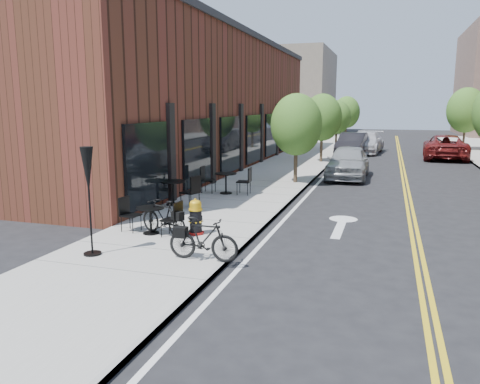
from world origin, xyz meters
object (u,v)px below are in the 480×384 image
(bistro_set_b, at_px, (173,189))
(parked_car_b, at_px, (352,144))
(bicycle_left, at_px, (163,217))
(parked_car_a, at_px, (348,162))
(parked_car_far, at_px, (445,147))
(fire_hydrant, at_px, (196,217))
(bistro_set_c, at_px, (226,180))
(patio_umbrella, at_px, (88,178))
(bicycle_right, at_px, (203,239))
(bistro_set_a, at_px, (151,216))
(parked_car_c, at_px, (365,142))

(bistro_set_b, bearing_deg, parked_car_b, 92.69)
(bicycle_left, xyz_separation_m, bistro_set_b, (-1.37, 3.44, 0.07))
(bistro_set_b, bearing_deg, parked_car_a, 75.58)
(bistro_set_b, xyz_separation_m, parked_car_far, (10.29, 18.74, 0.13))
(fire_hydrant, height_order, bistro_set_c, bistro_set_c)
(patio_umbrella, bearing_deg, bistro_set_c, 86.97)
(bicycle_right, xyz_separation_m, bistro_set_b, (-3.11, 5.02, 0.06))
(fire_hydrant, height_order, parked_car_b, parked_car_b)
(bicycle_right, height_order, patio_umbrella, patio_umbrella)
(bistro_set_b, bearing_deg, bicycle_left, -52.20)
(bistro_set_a, height_order, bistro_set_c, bistro_set_c)
(bicycle_left, relative_size, patio_umbrella, 0.64)
(patio_umbrella, bearing_deg, bistro_set_a, 77.96)
(bicycle_right, distance_m, parked_car_c, 26.19)
(patio_umbrella, relative_size, parked_car_a, 0.53)
(fire_hydrant, bearing_deg, patio_umbrella, -148.67)
(bicycle_right, relative_size, parked_car_b, 0.33)
(bistro_set_a, bearing_deg, patio_umbrella, -95.51)
(bicycle_left, distance_m, bistro_set_b, 3.71)
(bicycle_left, xyz_separation_m, patio_umbrella, (-0.79, -1.96, 1.27))
(bistro_set_b, height_order, parked_car_b, parked_car_b)
(bicycle_right, xyz_separation_m, parked_car_c, (2.09, 26.10, 0.19))
(bistro_set_a, relative_size, bistro_set_c, 0.91)
(bicycle_left, height_order, parked_car_a, parked_car_a)
(parked_car_b, bearing_deg, bicycle_right, -88.63)
(fire_hydrant, relative_size, parked_car_c, 0.17)
(fire_hydrant, relative_size, parked_car_a, 0.21)
(bistro_set_a, height_order, parked_car_c, parked_car_c)
(bicycle_left, distance_m, bistro_set_c, 5.94)
(bicycle_left, height_order, patio_umbrella, patio_umbrella)
(fire_hydrant, distance_m, parked_car_far, 23.33)
(bicycle_left, relative_size, bistro_set_a, 0.90)
(parked_car_far, bearing_deg, bistro_set_b, 64.22)
(bistro_set_c, relative_size, parked_car_c, 0.35)
(fire_hydrant, distance_m, bistro_set_c, 5.72)
(bistro_set_b, bearing_deg, bicycle_right, -42.14)
(fire_hydrant, xyz_separation_m, bistro_set_a, (-1.13, -0.32, 0.01))
(bistro_set_a, bearing_deg, bicycle_right, -30.35)
(bicycle_right, distance_m, bistro_set_b, 5.91)
(fire_hydrant, height_order, bicycle_right, bicycle_right)
(fire_hydrant, relative_size, bicycle_right, 0.59)
(fire_hydrant, relative_size, bistro_set_c, 0.50)
(bistro_set_a, xyz_separation_m, parked_car_c, (4.20, 24.52, 0.20))
(bicycle_right, xyz_separation_m, parked_car_b, (1.34, 23.74, 0.19))
(bistro_set_c, relative_size, patio_umbrella, 0.78)
(parked_car_b, relative_size, parked_car_c, 0.89)
(fire_hydrant, xyz_separation_m, bicycle_left, (-0.76, -0.33, 0.02))
(bicycle_left, relative_size, bistro_set_c, 0.82)
(fire_hydrant, height_order, parked_car_c, parked_car_c)
(patio_umbrella, bearing_deg, fire_hydrant, 55.82)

